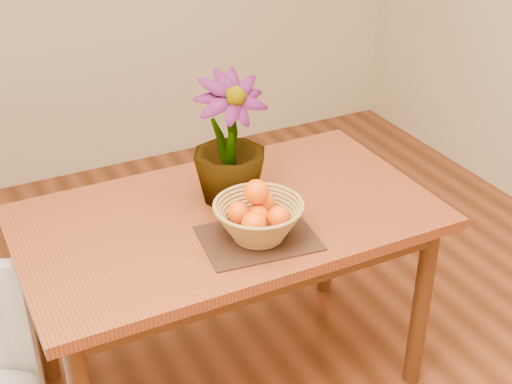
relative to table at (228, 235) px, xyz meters
name	(u,v)px	position (x,y,z in m)	size (l,w,h in m)	color
table	(228,235)	(0.00, 0.00, 0.00)	(1.40, 0.80, 0.75)	brown
placemat	(258,238)	(0.02, -0.19, 0.09)	(0.36, 0.27, 0.01)	#361D13
wicker_basket	(258,222)	(0.02, -0.19, 0.15)	(0.29, 0.29, 0.12)	#AC8447
orange_pile	(258,210)	(0.02, -0.18, 0.19)	(0.17, 0.18, 0.14)	#FF6304
potted_plant	(229,141)	(0.05, 0.08, 0.31)	(0.25, 0.25, 0.45)	#1F4B15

